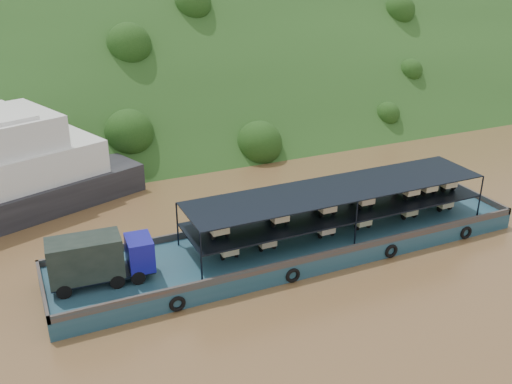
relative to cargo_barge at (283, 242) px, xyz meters
name	(u,v)px	position (x,y,z in m)	size (l,w,h in m)	color
ground	(296,240)	(2.00, 1.75, -1.11)	(160.00, 160.00, 0.00)	brown
hillside	(165,121)	(2.00, 37.75, -1.11)	(140.00, 28.00, 28.00)	#1B3714
cargo_barge	(283,242)	(0.00, 0.00, 0.00)	(35.00, 7.18, 4.54)	#153C4A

